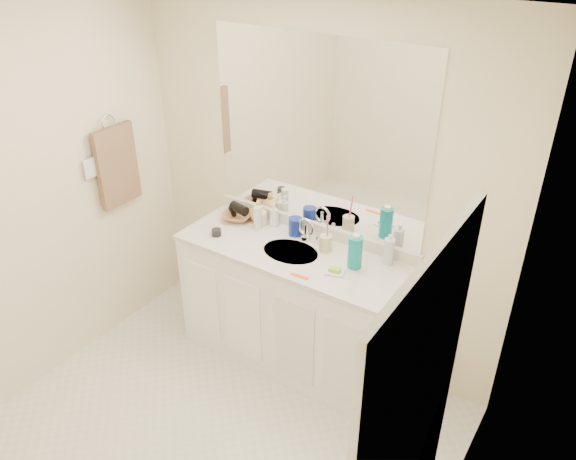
# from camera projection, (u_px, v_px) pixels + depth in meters

# --- Properties ---
(floor) EXTENTS (2.60, 2.60, 0.00)m
(floor) POSITION_uv_depth(u_px,v_px,m) (195.00, 457.00, 3.24)
(floor) COLOR silver
(floor) RESTS_ON ground
(ceiling) EXTENTS (2.60, 2.60, 0.02)m
(ceiling) POSITION_uv_depth(u_px,v_px,m) (141.00, 20.00, 2.05)
(ceiling) COLOR white
(ceiling) RESTS_ON wall_back
(wall_back) EXTENTS (2.60, 0.02, 2.40)m
(wall_back) POSITION_uv_depth(u_px,v_px,m) (316.00, 189.00, 3.59)
(wall_back) COLOR #FAECC4
(wall_back) RESTS_ON floor
(wall_left) EXTENTS (0.02, 2.60, 2.40)m
(wall_left) POSITION_uv_depth(u_px,v_px,m) (10.00, 216.00, 3.27)
(wall_left) COLOR #FAECC4
(wall_left) RESTS_ON floor
(wall_right) EXTENTS (0.02, 2.60, 2.40)m
(wall_right) POSITION_uv_depth(u_px,v_px,m) (440.00, 404.00, 2.02)
(wall_right) COLOR #FAECC4
(wall_right) RESTS_ON floor
(vanity_cabinet) EXTENTS (1.50, 0.55, 0.85)m
(vanity_cabinet) POSITION_uv_depth(u_px,v_px,m) (292.00, 308.00, 3.77)
(vanity_cabinet) COLOR white
(vanity_cabinet) RESTS_ON floor
(countertop) EXTENTS (1.52, 0.57, 0.03)m
(countertop) POSITION_uv_depth(u_px,v_px,m) (292.00, 252.00, 3.56)
(countertop) COLOR silver
(countertop) RESTS_ON vanity_cabinet
(backsplash) EXTENTS (1.52, 0.03, 0.08)m
(backsplash) POSITION_uv_depth(u_px,v_px,m) (314.00, 228.00, 3.72)
(backsplash) COLOR silver
(backsplash) RESTS_ON countertop
(sink_basin) EXTENTS (0.37, 0.37, 0.02)m
(sink_basin) POSITION_uv_depth(u_px,v_px,m) (291.00, 253.00, 3.54)
(sink_basin) COLOR silver
(sink_basin) RESTS_ON countertop
(faucet) EXTENTS (0.02, 0.02, 0.11)m
(faucet) POSITION_uv_depth(u_px,v_px,m) (306.00, 232.00, 3.64)
(faucet) COLOR silver
(faucet) RESTS_ON countertop
(mirror) EXTENTS (1.48, 0.01, 1.20)m
(mirror) POSITION_uv_depth(u_px,v_px,m) (317.00, 135.00, 3.41)
(mirror) COLOR white
(mirror) RESTS_ON wall_back
(blue_mug) EXTENTS (0.11, 0.11, 0.12)m
(blue_mug) POSITION_uv_depth(u_px,v_px,m) (295.00, 226.00, 3.69)
(blue_mug) COLOR navy
(blue_mug) RESTS_ON countertop
(tan_cup) EXTENTS (0.09, 0.09, 0.11)m
(tan_cup) POSITION_uv_depth(u_px,v_px,m) (325.00, 243.00, 3.52)
(tan_cup) COLOR beige
(tan_cup) RESTS_ON countertop
(toothbrush) EXTENTS (0.02, 0.04, 0.22)m
(toothbrush) POSITION_uv_depth(u_px,v_px,m) (327.00, 230.00, 3.46)
(toothbrush) COLOR #FF4385
(toothbrush) RESTS_ON tan_cup
(mouthwash_bottle) EXTENTS (0.09, 0.09, 0.21)m
(mouthwash_bottle) POSITION_uv_depth(u_px,v_px,m) (355.00, 252.00, 3.33)
(mouthwash_bottle) COLOR #0B838C
(mouthwash_bottle) RESTS_ON countertop
(clear_pump_bottle) EXTENTS (0.08, 0.08, 0.17)m
(clear_pump_bottle) POSITION_uv_depth(u_px,v_px,m) (389.00, 251.00, 3.37)
(clear_pump_bottle) COLOR silver
(clear_pump_bottle) RESTS_ON countertop
(soap_dish) EXTENTS (0.14, 0.12, 0.01)m
(soap_dish) POSITION_uv_depth(u_px,v_px,m) (335.00, 272.00, 3.32)
(soap_dish) COLOR silver
(soap_dish) RESTS_ON countertop
(green_soap) EXTENTS (0.08, 0.06, 0.02)m
(green_soap) POSITION_uv_depth(u_px,v_px,m) (335.00, 269.00, 3.31)
(green_soap) COLOR #97D834
(green_soap) RESTS_ON soap_dish
(orange_comb) EXTENTS (0.12, 0.03, 0.00)m
(orange_comb) POSITION_uv_depth(u_px,v_px,m) (300.00, 276.00, 3.29)
(orange_comb) COLOR #FF531A
(orange_comb) RESTS_ON countertop
(dark_jar) EXTENTS (0.08, 0.08, 0.04)m
(dark_jar) POSITION_uv_depth(u_px,v_px,m) (216.00, 232.00, 3.70)
(dark_jar) COLOR black
(dark_jar) RESTS_ON countertop
(extra_white_bottle) EXTENTS (0.07, 0.07, 0.17)m
(extra_white_bottle) POSITION_uv_depth(u_px,v_px,m) (258.00, 218.00, 3.74)
(extra_white_bottle) COLOR silver
(extra_white_bottle) RESTS_ON countertop
(soap_bottle_white) EXTENTS (0.07, 0.07, 0.17)m
(soap_bottle_white) POSITION_uv_depth(u_px,v_px,m) (274.00, 214.00, 3.78)
(soap_bottle_white) COLOR white
(soap_bottle_white) RESTS_ON countertop
(soap_bottle_cream) EXTENTS (0.08, 0.08, 0.15)m
(soap_bottle_cream) POSITION_uv_depth(u_px,v_px,m) (261.00, 215.00, 3.80)
(soap_bottle_cream) COLOR #F4E6C7
(soap_bottle_cream) RESTS_ON countertop
(soap_bottle_yellow) EXTENTS (0.15, 0.15, 0.15)m
(soap_bottle_yellow) POSITION_uv_depth(u_px,v_px,m) (258.00, 211.00, 3.84)
(soap_bottle_yellow) COLOR #E8AC5A
(soap_bottle_yellow) RESTS_ON countertop
(wicker_basket) EXTENTS (0.27, 0.27, 0.05)m
(wicker_basket) POSITION_uv_depth(u_px,v_px,m) (237.00, 216.00, 3.89)
(wicker_basket) COLOR #A56842
(wicker_basket) RESTS_ON countertop
(hair_dryer) EXTENTS (0.15, 0.10, 0.07)m
(hair_dryer) POSITION_uv_depth(u_px,v_px,m) (239.00, 209.00, 3.85)
(hair_dryer) COLOR black
(hair_dryer) RESTS_ON wicker_basket
(towel_ring) EXTENTS (0.01, 0.11, 0.11)m
(towel_ring) POSITION_uv_depth(u_px,v_px,m) (108.00, 123.00, 3.64)
(towel_ring) COLOR silver
(towel_ring) RESTS_ON wall_left
(hand_towel) EXTENTS (0.04, 0.32, 0.55)m
(hand_towel) POSITION_uv_depth(u_px,v_px,m) (117.00, 166.00, 3.78)
(hand_towel) COLOR brown
(hand_towel) RESTS_ON towel_ring
(switch_plate) EXTENTS (0.01, 0.08, 0.13)m
(switch_plate) POSITION_uv_depth(u_px,v_px,m) (90.00, 168.00, 3.62)
(switch_plate) COLOR white
(switch_plate) RESTS_ON wall_left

